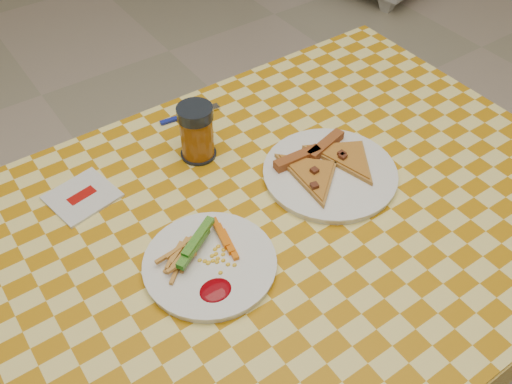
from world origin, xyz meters
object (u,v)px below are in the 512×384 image
Objects in this scene: plate_left at (210,265)px; plate_right at (330,174)px; table at (271,246)px; drink_glass at (197,132)px.

plate_right is at bearing 10.01° from plate_left.
table is 0.27m from drink_glass.
plate_right is (0.17, 0.03, 0.08)m from table.
table is 10.57× the size of drink_glass.
drink_glass is at bearing 62.87° from plate_left.
drink_glass reaches higher than table.
plate_left reaches higher than table.
plate_right is (0.32, 0.06, 0.00)m from plate_left.
plate_left is 0.32m from plate_right.
plate_left is at bearing -117.13° from drink_glass.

